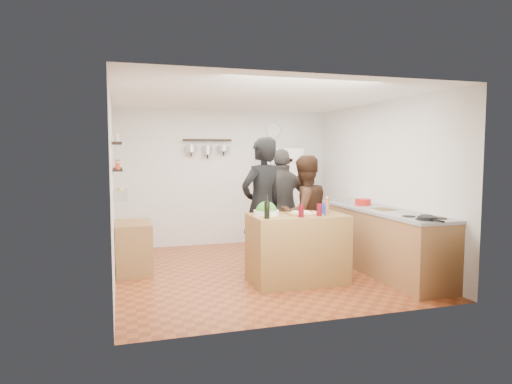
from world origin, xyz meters
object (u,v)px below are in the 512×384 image
object	(u,v)px
person_center	(304,214)
red_bowl	(363,202)
pepper_mill	(327,206)
side_table	(134,247)
wall_clock	(273,130)
wine_bottle	(267,210)
fridge	(279,197)
salt_canister	(322,210)
counter_run	(381,241)
salad_bowl	(266,213)
prep_island	(297,248)
skillet	(427,218)
person_left	(262,206)
person_back	(283,207)

from	to	relation	value
person_center	red_bowl	xyz separation A→B (m)	(1.05, 0.16, 0.13)
pepper_mill	side_table	xyz separation A→B (m)	(-2.52, 1.10, -0.63)
person_center	wall_clock	distance (m)	2.71
red_bowl	wall_clock	world-z (taller)	wall_clock
wine_bottle	fridge	world-z (taller)	fridge
salt_canister	fridge	bearing A→B (deg)	82.92
counter_run	side_table	xyz separation A→B (m)	(-3.44, 0.99, -0.09)
salad_bowl	red_bowl	bearing A→B (deg)	17.65
wine_bottle	wall_clock	size ratio (longest dim) A/B	0.70
prep_island	salad_bowl	xyz separation A→B (m)	(-0.42, 0.05, 0.49)
pepper_mill	skillet	bearing A→B (deg)	-51.49
person_left	wall_clock	world-z (taller)	wall_clock
person_center	red_bowl	distance (m)	1.07
person_center	counter_run	bearing A→B (deg)	152.73
wine_bottle	counter_run	bearing A→B (deg)	11.37
side_table	person_back	bearing A→B (deg)	-4.29
salt_canister	person_left	world-z (taller)	person_left
pepper_mill	person_back	size ratio (longest dim) A/B	0.10
prep_island	red_bowl	xyz separation A→B (m)	(1.32, 0.60, 0.51)
pepper_mill	wall_clock	distance (m)	2.97
salt_canister	red_bowl	size ratio (longest dim) A/B	0.59
wine_bottle	person_center	distance (m)	1.03
prep_island	skillet	distance (m)	1.68
person_left	counter_run	distance (m)	1.81
wine_bottle	red_bowl	size ratio (longest dim) A/B	0.88
person_center	side_table	size ratio (longest dim) A/B	2.11
pepper_mill	red_bowl	distance (m)	1.03
skillet	wall_clock	distance (m)	4.01
wine_bottle	counter_run	world-z (taller)	wine_bottle
prep_island	salt_canister	xyz separation A→B (m)	(0.30, -0.12, 0.53)
salad_bowl	red_bowl	size ratio (longest dim) A/B	1.40
salad_bowl	salt_canister	world-z (taller)	salt_canister
prep_island	salt_canister	world-z (taller)	salt_canister
salad_bowl	side_table	bearing A→B (deg)	146.39
counter_run	skillet	bearing A→B (deg)	-95.03
person_left	wall_clock	bearing A→B (deg)	-136.92
skillet	fridge	distance (m)	3.50
salad_bowl	wall_clock	bearing A→B (deg)	69.19
prep_island	wall_clock	distance (m)	3.32
prep_island	counter_run	world-z (taller)	prep_island
person_left	side_table	size ratio (longest dim) A/B	2.43
wine_bottle	salt_canister	size ratio (longest dim) A/B	1.49
red_bowl	fridge	xyz separation A→B (m)	(-0.70, 1.85, -0.07)
fridge	red_bowl	bearing A→B (deg)	-69.30
salad_bowl	person_center	bearing A→B (deg)	29.40
fridge	salt_canister	bearing A→B (deg)	-97.08
person_back	side_table	bearing A→B (deg)	-3.21
prep_island	counter_run	distance (m)	1.38
person_back	wall_clock	world-z (taller)	wall_clock
wine_bottle	salad_bowl	bearing A→B (deg)	73.50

